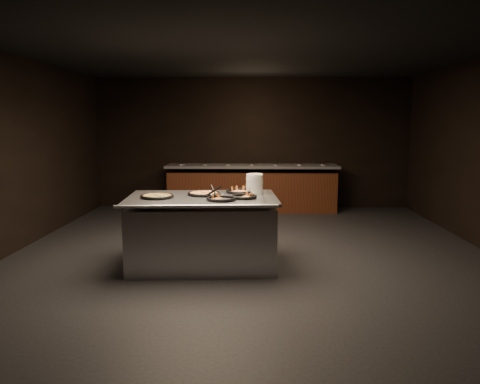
{
  "coord_description": "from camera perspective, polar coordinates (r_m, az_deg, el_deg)",
  "views": [
    {
      "loc": [
        0.04,
        -6.54,
        1.9
      ],
      "look_at": [
        -0.16,
        0.3,
        0.89
      ],
      "focal_mm": 35.0,
      "sensor_mm": 36.0,
      "label": 1
    }
  ],
  "objects": [
    {
      "name": "salad_bar",
      "position": [
        10.2,
        1.46,
        0.17
      ],
      "size": [
        3.7,
        0.83,
        1.18
      ],
      "color": "#542A13",
      "rests_on": "ground"
    },
    {
      "name": "serving_counter",
      "position": [
        6.27,
        -4.59,
        -5.0
      ],
      "size": [
        2.03,
        1.37,
        0.94
      ],
      "rotation": [
        0.0,
        0.0,
        0.06
      ],
      "color": "silver",
      "rests_on": "ground"
    },
    {
      "name": "pan_veggie_slices",
      "position": [
        6.04,
        0.54,
        -0.57
      ],
      "size": [
        0.33,
        0.33,
        0.04
      ],
      "rotation": [
        0.0,
        0.0,
        -0.56
      ],
      "color": "black",
      "rests_on": "serving_counter"
    },
    {
      "name": "plate_stack",
      "position": [
        6.45,
        1.79,
        1.01
      ],
      "size": [
        0.23,
        0.23,
        0.26
      ],
      "primitive_type": "cylinder",
      "color": "white",
      "rests_on": "serving_counter"
    },
    {
      "name": "pan_veggie_whole",
      "position": [
        6.16,
        -10.08,
        -0.51
      ],
      "size": [
        0.43,
        0.43,
        0.04
      ],
      "rotation": [
        0.0,
        0.0,
        0.57
      ],
      "color": "black",
      "rests_on": "serving_counter"
    },
    {
      "name": "pan_cheese_slices_a",
      "position": [
        6.51,
        0.07,
        0.09
      ],
      "size": [
        0.41,
        0.41,
        0.04
      ],
      "rotation": [
        0.0,
        0.0,
        1.24
      ],
      "color": "black",
      "rests_on": "serving_counter"
    },
    {
      "name": "server_left",
      "position": [
        6.09,
        -3.44,
        0.02
      ],
      "size": [
        0.21,
        0.29,
        0.16
      ],
      "rotation": [
        0.0,
        0.0,
        2.16
      ],
      "color": "silver",
      "rests_on": "serving_counter"
    },
    {
      "name": "pan_cheese_slices_b",
      "position": [
        5.87,
        -2.31,
        -0.82
      ],
      "size": [
        0.38,
        0.38,
        0.04
      ],
      "rotation": [
        0.0,
        0.0,
        2.14
      ],
      "color": "black",
      "rests_on": "serving_counter"
    },
    {
      "name": "server_right",
      "position": [
        5.88,
        -2.81,
        -0.17
      ],
      "size": [
        0.34,
        0.19,
        0.17
      ],
      "rotation": [
        0.0,
        0.0,
        -0.39
      ],
      "color": "silver",
      "rests_on": "serving_counter"
    },
    {
      "name": "room",
      "position": [
        6.55,
        1.36,
        4.47
      ],
      "size": [
        7.02,
        8.02,
        2.92
      ],
      "color": "black",
      "rests_on": "ground"
    },
    {
      "name": "pan_cheese_whole",
      "position": [
        6.32,
        -4.45,
        -0.18
      ],
      "size": [
        0.43,
        0.43,
        0.04
      ],
      "rotation": [
        0.0,
        0.0,
        0.43
      ],
      "color": "black",
      "rests_on": "serving_counter"
    }
  ]
}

